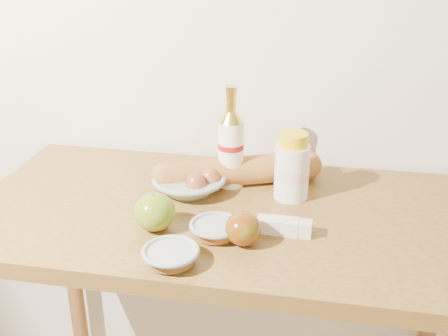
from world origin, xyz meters
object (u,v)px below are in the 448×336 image
(bourbon_bottle, at_px, (231,146))
(egg_bowl, at_px, (190,181))
(cream_bottle, at_px, (292,168))
(baguette, at_px, (238,171))
(table, at_px, (226,254))

(bourbon_bottle, height_order, egg_bowl, bourbon_bottle)
(cream_bottle, relative_size, baguette, 0.38)
(table, relative_size, bourbon_bottle, 4.63)
(bourbon_bottle, xyz_separation_m, cream_bottle, (0.15, -0.04, -0.03))
(cream_bottle, bearing_deg, bourbon_bottle, 165.98)
(egg_bowl, distance_m, baguette, 0.13)
(table, height_order, baguette, baguette)
(table, relative_size, cream_bottle, 7.26)
(table, bearing_deg, bourbon_bottle, 96.09)
(table, bearing_deg, egg_bowl, 143.57)
(table, height_order, egg_bowl, egg_bowl)
(table, relative_size, egg_bowl, 4.91)
(baguette, bearing_deg, cream_bottle, -40.03)
(cream_bottle, xyz_separation_m, egg_bowl, (-0.25, -0.02, -0.05))
(bourbon_bottle, distance_m, baguette, 0.07)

